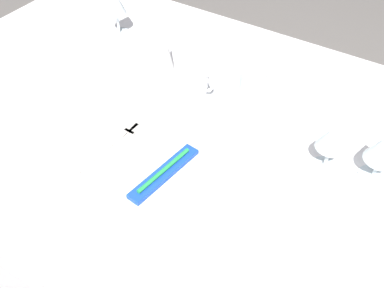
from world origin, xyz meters
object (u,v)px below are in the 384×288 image
Objects in this scene: spoon_tea at (256,206)px; toothbrush_package at (164,173)px; wine_glass_right at (116,5)px; wine_glass_far at (333,139)px; coffee_cup_left at (193,81)px; spoon_soup at (230,197)px; wine_glass_centre at (384,149)px; fork_outer at (116,149)px; fork_inner at (110,145)px; spoon_dessert at (244,199)px; dinner_plate at (164,177)px; drink_tumbler at (251,95)px; napkin_folded at (164,50)px.

toothbrush_package is at bearing -168.03° from spoon_tea.
wine_glass_far is (0.81, -0.22, -0.01)m from wine_glass_right.
coffee_cup_left is (-0.34, 0.27, 0.04)m from spoon_tea.
toothbrush_package reaches higher than spoon_soup.
wine_glass_centre is 0.90× the size of wine_glass_right.
wine_glass_far is (0.30, 0.24, 0.07)m from toothbrush_package.
wine_glass_right reaches higher than spoon_tea.
toothbrush_package reaches higher than fork_outer.
toothbrush_package is 1.92× the size of coffee_cup_left.
fork_inner is at bearing -53.33° from wine_glass_right.
fork_outer is at bearing -154.11° from wine_glass_far.
wine_glass_right is (-0.39, 0.14, 0.06)m from coffee_cup_left.
wine_glass_right is at bearing 149.54° from spoon_dessert.
fork_inner is 1.70× the size of wine_glass_far.
dinner_plate is 1.82× the size of wine_glass_centre.
coffee_cup_left is at bearing 139.05° from spoon_dessert.
spoon_soup is (0.16, 0.03, -0.01)m from dinner_plate.
spoon_tea is (0.38, 0.03, 0.00)m from fork_outer.
fork_inner is 0.65m from wine_glass_centre.
fork_inner is at bearing 174.31° from fork_outer.
drink_tumbler is at bearing 80.98° from toothbrush_package.
spoon_dessert is 1.84× the size of coffee_cup_left.
spoon_soup is 0.06m from spoon_tea.
drink_tumbler is at bearing 119.79° from spoon_tea.
wine_glass_far reaches higher than spoon_dessert.
fork_outer is at bearing -5.69° from fork_inner.
toothbrush_package is 1.58× the size of wine_glass_far.
napkin_folded reaches higher than fork_inner.
spoon_soup is 0.53m from napkin_folded.
napkin_folded is at bearing 124.98° from dinner_plate.
spoon_tea is at bearing -29.55° from wine_glass_right.
dinner_plate is at bearing -68.90° from coffee_cup_left.
spoon_soup is at bearing 3.22° from fork_outer.
fork_inner is 1.52× the size of napkin_folded.
coffee_cup_left is at bearing 175.45° from wine_glass_centre.
fork_inner is 1.04× the size of spoon_tea.
toothbrush_package is at bearing -141.35° from wine_glass_far.
spoon_tea is 1.64× the size of drink_tumbler.
wine_glass_right is (-0.72, 0.41, 0.10)m from spoon_tea.
spoon_soup is at bearing -38.63° from napkin_folded.
spoon_tea is (0.40, 0.03, 0.00)m from fork_inner.
napkin_folded is (0.26, -0.10, -0.03)m from wine_glass_right.
fork_inner is (-0.18, 0.02, -0.02)m from toothbrush_package.
wine_glass_centre is 0.11m from wine_glass_far.
wine_glass_far is at bearing -163.65° from wine_glass_centre.
fork_outer is at bearing -97.47° from coffee_cup_left.
spoon_dessert is at bearing 176.01° from spoon_tea.
fork_outer is 0.36m from napkin_folded.
spoon_tea is at bearing 10.50° from spoon_soup.
wine_glass_far is (0.09, 0.20, 0.09)m from spoon_tea.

